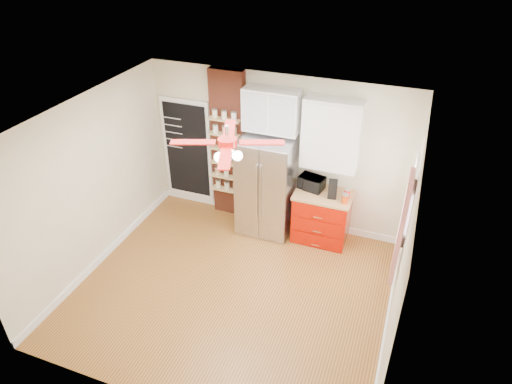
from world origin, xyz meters
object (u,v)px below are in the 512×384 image
at_px(ceiling_fan, 227,143).
at_px(toaster_oven, 311,183).
at_px(red_cabinet, 322,216).
at_px(fridge, 266,186).
at_px(coffee_maker, 333,189).
at_px(canister_left, 345,199).
at_px(pantry_jar_oats, 221,144).

distance_m(ceiling_fan, toaster_oven, 2.36).
bearing_deg(red_cabinet, ceiling_fan, -118.71).
bearing_deg(fridge, toaster_oven, 10.52).
xyz_separation_m(toaster_oven, coffee_maker, (0.37, -0.11, 0.02)).
bearing_deg(toaster_oven, canister_left, -8.97).
distance_m(fridge, pantry_jar_oats, 1.07).
relative_size(ceiling_fan, toaster_oven, 3.45).
height_order(fridge, pantry_jar_oats, fridge).
bearing_deg(red_cabinet, canister_left, -21.85).
distance_m(red_cabinet, coffee_maker, 0.60).
bearing_deg(pantry_jar_oats, canister_left, -6.61).
height_order(canister_left, pantry_jar_oats, pantry_jar_oats).
height_order(ceiling_fan, pantry_jar_oats, ceiling_fan).
distance_m(ceiling_fan, canister_left, 2.47).
xyz_separation_m(fridge, toaster_oven, (0.73, 0.14, 0.14)).
relative_size(canister_left, pantry_jar_oats, 1.12).
relative_size(toaster_oven, coffee_maker, 1.49).
bearing_deg(coffee_maker, fridge, 171.69).
relative_size(red_cabinet, ceiling_fan, 0.67).
height_order(coffee_maker, canister_left, coffee_maker).
height_order(ceiling_fan, coffee_maker, ceiling_fan).
xyz_separation_m(red_cabinet, toaster_oven, (-0.24, 0.09, 0.56)).
bearing_deg(red_cabinet, toaster_oven, 159.85).
relative_size(red_cabinet, pantry_jar_oats, 7.18).
height_order(red_cabinet, coffee_maker, coffee_maker).
distance_m(fridge, red_cabinet, 1.06).
distance_m(red_cabinet, ceiling_fan, 2.75).
distance_m(toaster_oven, canister_left, 0.65).
bearing_deg(fridge, red_cabinet, 2.95).
relative_size(fridge, toaster_oven, 4.31).
bearing_deg(ceiling_fan, pantry_jar_oats, 117.82).
relative_size(fridge, red_cabinet, 1.86).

